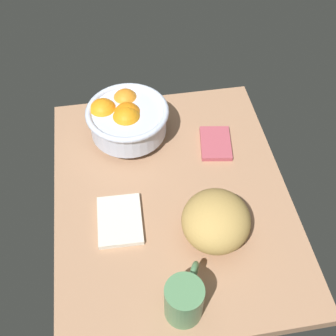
{
  "coord_description": "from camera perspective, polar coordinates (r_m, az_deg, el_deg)",
  "views": [
    {
      "loc": [
        -60.26,
        10.8,
        85.94
      ],
      "look_at": [
        4.26,
        0.25,
        5.0
      ],
      "focal_mm": 46.15,
      "sensor_mm": 36.0,
      "label": 1
    }
  ],
  "objects": [
    {
      "name": "bread_loaf",
      "position": [
        0.95,
        6.35,
        -6.94
      ],
      "size": [
        19.92,
        19.56,
        11.08
      ],
      "primitive_type": "ellipsoid",
      "rotation": [
        0.0,
        0.0,
        2.81
      ],
      "color": "tan",
      "rests_on": "ground"
    },
    {
      "name": "ground_plane",
      "position": [
        1.07,
        0.5,
        -3.94
      ],
      "size": [
        71.84,
        56.72,
        3.0
      ],
      "primitive_type": "cube",
      "color": "#A97C5B"
    },
    {
      "name": "napkin_spare",
      "position": [
        1.01,
        -6.38,
        -6.87
      ],
      "size": [
        13.79,
        10.63,
        1.29
      ],
      "primitive_type": "cube",
      "rotation": [
        0.0,
        0.0,
        -0.03
      ],
      "color": "silver",
      "rests_on": "ground"
    },
    {
      "name": "napkin_folded",
      "position": [
        1.16,
        6.31,
        3.27
      ],
      "size": [
        12.59,
        9.61,
        1.26
      ],
      "primitive_type": "cube",
      "rotation": [
        0.0,
        0.0,
        -0.15
      ],
      "color": "#B14A57",
      "rests_on": "ground"
    },
    {
      "name": "mug",
      "position": [
        0.87,
        2.19,
        -16.92
      ],
      "size": [
        11.62,
        8.22,
        9.98
      ],
      "color": "#518455",
      "rests_on": "ground"
    },
    {
      "name": "fruit_bowl",
      "position": [
        1.14,
        -5.6,
        6.62
      ],
      "size": [
        21.56,
        21.56,
        11.34
      ],
      "color": "silver",
      "rests_on": "ground"
    }
  ]
}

